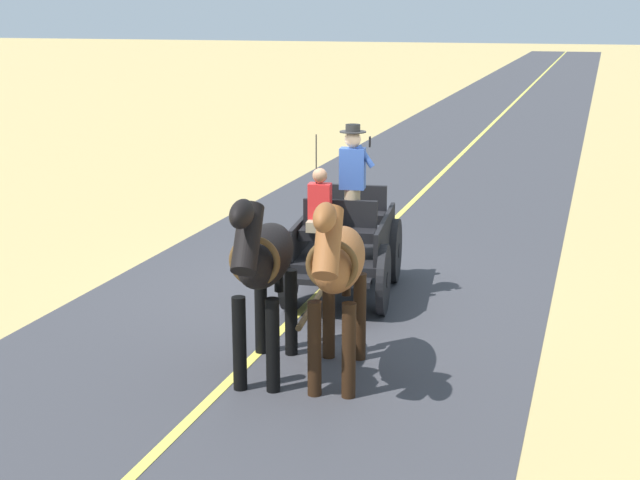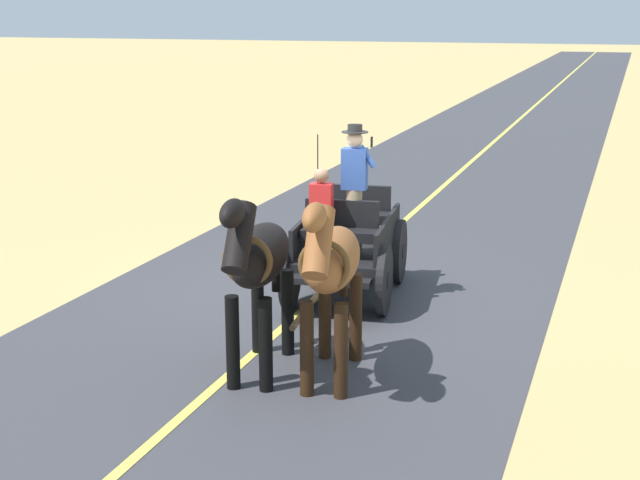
{
  "view_description": "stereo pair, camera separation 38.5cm",
  "coord_description": "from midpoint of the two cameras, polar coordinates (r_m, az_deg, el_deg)",
  "views": [
    {
      "loc": [
        -3.73,
        12.0,
        4.0
      ],
      "look_at": [
        -0.36,
        1.15,
        1.1
      ],
      "focal_mm": 50.86,
      "sensor_mm": 36.0,
      "label": 1
    },
    {
      "loc": [
        -4.09,
        11.88,
        4.0
      ],
      "look_at": [
        -0.36,
        1.15,
        1.1
      ],
      "focal_mm": 50.86,
      "sensor_mm": 36.0,
      "label": 2
    }
  ],
  "objects": [
    {
      "name": "horse_drawn_carriage",
      "position": [
        12.82,
        0.68,
        -0.06
      ],
      "size": [
        1.68,
        4.52,
        2.5
      ],
      "color": "black",
      "rests_on": "ground"
    },
    {
      "name": "road_surface",
      "position": [
        13.18,
        -0.83,
        -3.32
      ],
      "size": [
        6.48,
        160.0,
        0.01
      ],
      "primitive_type": "cube",
      "color": "#38383D",
      "rests_on": "ground"
    },
    {
      "name": "horse_off_side",
      "position": [
        9.92,
        -4.69,
        -1.38
      ],
      "size": [
        0.79,
        2.15,
        2.21
      ],
      "color": "black",
      "rests_on": "ground"
    },
    {
      "name": "horse_near_side",
      "position": [
        9.74,
        -0.04,
        -1.62
      ],
      "size": [
        0.79,
        2.15,
        2.21
      ],
      "color": "brown",
      "rests_on": "ground"
    },
    {
      "name": "road_centre_stripe",
      "position": [
        13.18,
        -0.83,
        -3.3
      ],
      "size": [
        0.12,
        160.0,
        0.0
      ],
      "primitive_type": "cube",
      "color": "#DBCC4C",
      "rests_on": "road_surface"
    },
    {
      "name": "ground_plane",
      "position": [
        13.18,
        -0.83,
        -3.34
      ],
      "size": [
        200.0,
        200.0,
        0.0
      ],
      "primitive_type": "plane",
      "color": "tan"
    }
  ]
}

